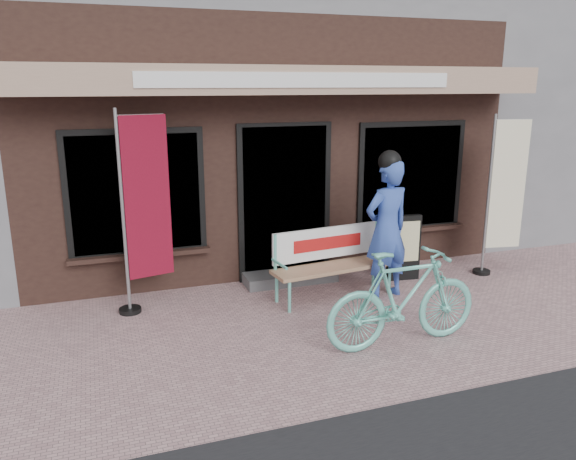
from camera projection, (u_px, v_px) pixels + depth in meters
name	position (u px, v px, depth m)	size (l,w,h in m)	color
ground	(342.00, 332.00, 6.31)	(70.00, 70.00, 0.00)	#B08789
storefront	(231.00, 67.00, 10.08)	(7.00, 6.77, 6.00)	black
neighbor_right_near	(575.00, 79.00, 13.32)	(10.00, 7.00, 5.60)	slate
bench	(331.00, 257.00, 7.27)	(1.70, 0.62, 0.90)	#66C7B5
person	(387.00, 226.00, 7.16)	(0.73, 0.55, 1.91)	#3351B1
bicycle	(403.00, 298.00, 5.88)	(0.50, 1.76, 1.06)	#66C7B5
nobori_red	(143.00, 209.00, 6.66)	(0.73, 0.32, 2.45)	gray
nobori_cream	(504.00, 193.00, 7.99)	(0.69, 0.29, 2.31)	gray
menu_stand	(404.00, 247.00, 7.88)	(0.48, 0.16, 0.94)	black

